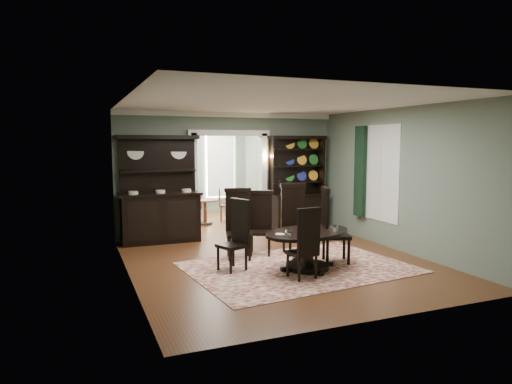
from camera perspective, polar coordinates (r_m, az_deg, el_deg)
room at (r=8.53m, az=2.93°, el=1.50°), size 5.51×6.01×3.01m
parlor at (r=13.70m, az=-6.76°, el=3.02°), size 3.51×3.50×3.01m
doorway_trim at (r=11.27m, az=-3.39°, el=2.87°), size 2.08×0.25×2.57m
right_window at (r=10.66m, az=14.16°, el=2.41°), size 0.15×1.47×2.12m
wall_sconce at (r=11.45m, az=1.37°, el=4.30°), size 0.27×0.21×0.21m
rug at (r=8.47m, az=5.38°, el=-9.37°), size 4.16×3.14×0.01m
dining_table at (r=8.27m, az=6.46°, el=-6.33°), size 2.08×2.08×0.70m
centerpiece at (r=8.23m, az=6.34°, el=-4.46°), size 1.27×0.82×0.21m
chair_far_left at (r=8.99m, az=-2.23°, el=-3.70°), size 0.62×0.60×1.38m
chair_far_mid at (r=9.33m, az=0.56°, el=-3.61°), size 0.63×0.61×1.30m
chair_far_right at (r=9.41m, az=4.83°, el=-3.10°), size 0.59×0.57×1.44m
chair_end_left at (r=8.18m, az=-2.44°, el=-5.12°), size 0.58×0.60×1.27m
chair_end_right at (r=8.75m, az=9.24°, el=-3.86°), size 0.66×0.67×1.44m
chair_near at (r=7.61m, az=6.23°, el=-6.22°), size 0.50×0.48×1.22m
sideboard at (r=10.64m, az=-11.92°, el=-1.61°), size 1.85×0.66×2.44m
welsh_dresser at (r=11.78m, az=5.23°, el=-0.58°), size 1.60×0.68×2.44m
parlor_table at (r=12.76m, az=-6.39°, el=-2.02°), size 0.75×0.75×0.69m
parlor_chair_left at (r=12.96m, az=-7.35°, el=-1.86°), size 0.41×0.41×0.86m
parlor_chair_right at (r=13.23m, az=-4.08°, el=-1.46°), size 0.44×0.43×0.94m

